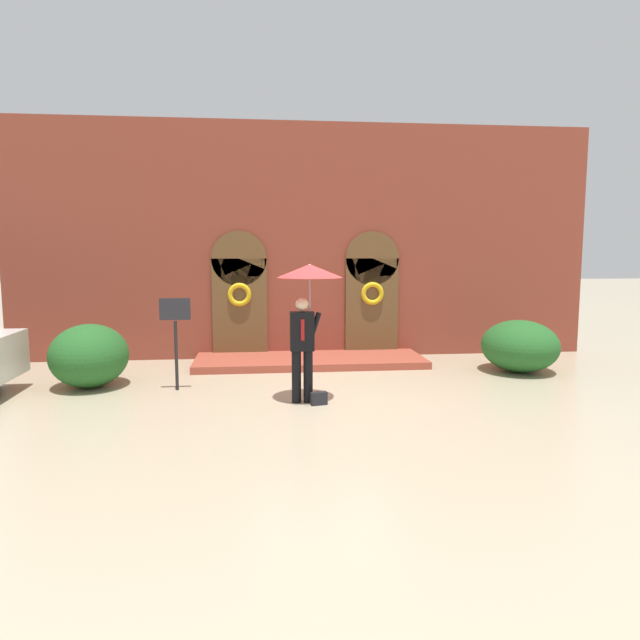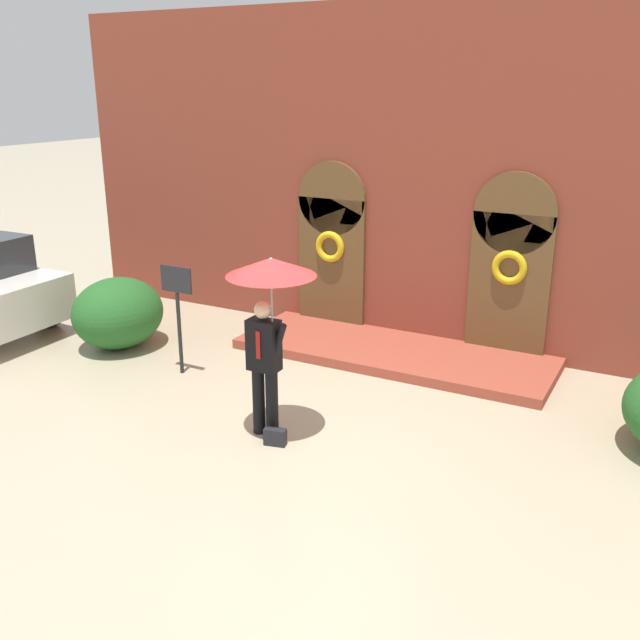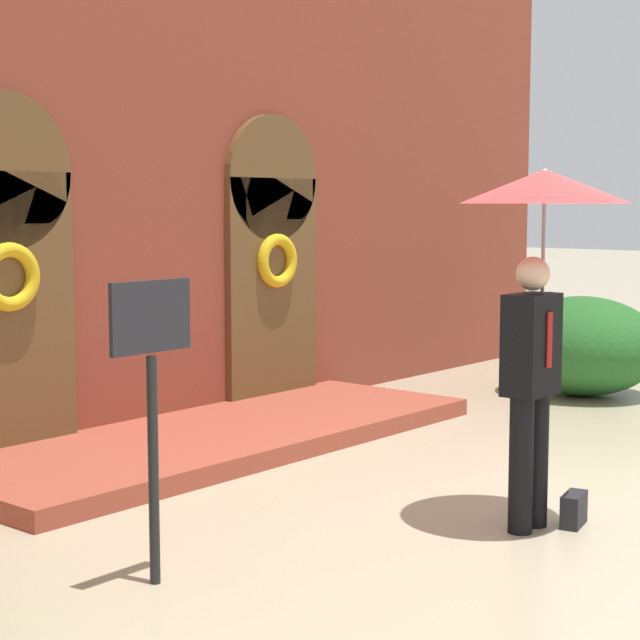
# 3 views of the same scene
# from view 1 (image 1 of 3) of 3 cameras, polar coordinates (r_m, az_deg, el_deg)

# --- Properties ---
(ground_plane) EXTENTS (80.00, 80.00, 0.00)m
(ground_plane) POSITION_cam_1_polar(r_m,az_deg,el_deg) (10.14, 0.53, -7.82)
(ground_plane) COLOR tan
(building_facade) EXTENTS (14.00, 2.30, 5.60)m
(building_facade) POSITION_cam_1_polar(r_m,az_deg,el_deg) (13.94, -1.45, 7.33)
(building_facade) COLOR brown
(building_facade) RESTS_ON ground
(person_with_umbrella) EXTENTS (1.10, 1.10, 2.36)m
(person_with_umbrella) POSITION_cam_1_polar(r_m,az_deg,el_deg) (9.57, -1.23, 2.92)
(person_with_umbrella) COLOR black
(person_with_umbrella) RESTS_ON ground
(handbag) EXTENTS (0.30, 0.18, 0.22)m
(handbag) POSITION_cam_1_polar(r_m,az_deg,el_deg) (9.69, -0.13, -7.85)
(handbag) COLOR black
(handbag) RESTS_ON ground
(sign_post) EXTENTS (0.56, 0.06, 1.72)m
(sign_post) POSITION_cam_1_polar(r_m,az_deg,el_deg) (10.83, -14.25, -0.81)
(sign_post) COLOR black
(sign_post) RESTS_ON ground
(shrub_left) EXTENTS (1.44, 1.62, 1.20)m
(shrub_left) POSITION_cam_1_polar(r_m,az_deg,el_deg) (11.71, -22.09, -3.32)
(shrub_left) COLOR #235B23
(shrub_left) RESTS_ON ground
(shrub_right) EXTENTS (1.60, 1.75, 1.11)m
(shrub_right) POSITION_cam_1_polar(r_m,az_deg,el_deg) (12.96, 19.36, -2.46)
(shrub_right) COLOR #235B23
(shrub_right) RESTS_ON ground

